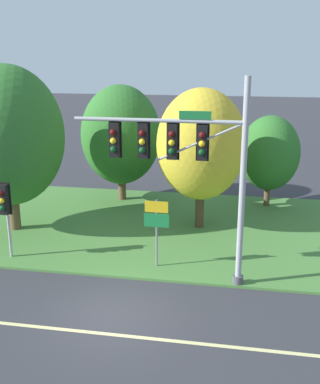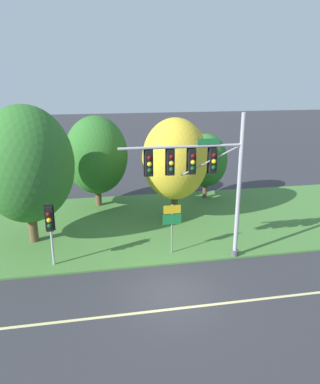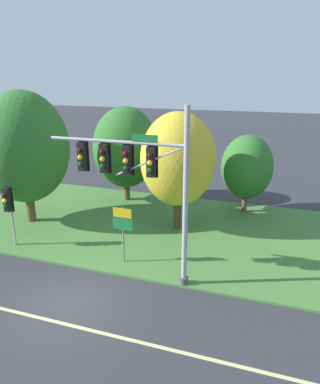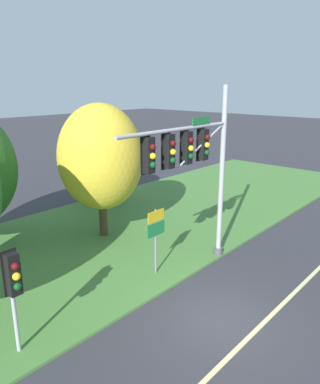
{
  "view_description": "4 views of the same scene",
  "coord_description": "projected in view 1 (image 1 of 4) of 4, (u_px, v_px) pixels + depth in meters",
  "views": [
    {
      "loc": [
        4.02,
        -13.63,
        8.38
      ],
      "look_at": [
        0.73,
        4.58,
        2.91
      ],
      "focal_mm": 45.0,
      "sensor_mm": 36.0,
      "label": 1
    },
    {
      "loc": [
        -3.25,
        -14.19,
        9.32
      ],
      "look_at": [
        0.17,
        3.94,
        3.48
      ],
      "focal_mm": 35.0,
      "sensor_mm": 36.0,
      "label": 2
    },
    {
      "loc": [
        7.65,
        -10.9,
        8.72
      ],
      "look_at": [
        2.46,
        4.03,
        3.65
      ],
      "focal_mm": 35.0,
      "sensor_mm": 36.0,
      "label": 3
    },
    {
      "loc": [
        -9.54,
        -5.74,
        7.6
      ],
      "look_at": [
        0.24,
        2.97,
        3.82
      ],
      "focal_mm": 35.0,
      "sensor_mm": 36.0,
      "label": 4
    }
  ],
  "objects": [
    {
      "name": "traffic_signal_mast",
      "position": [
        186.0,
        158.0,
        16.8
      ],
      "size": [
        6.22,
        0.49,
        7.49
      ],
      "color": "#9EA0A5",
      "rests_on": "grass_verge"
    },
    {
      "name": "pedestrian_signal_near_kerb",
      "position": [
        5.0,
        204.0,
        19.28
      ],
      "size": [
        0.46,
        0.55,
        3.22
      ],
      "color": "#9EA0A5",
      "rests_on": "grass_verge"
    },
    {
      "name": "grass_verge",
      "position": [
        159.0,
        226.0,
        23.7
      ],
      "size": [
        48.0,
        11.5,
        0.1
      ],
      "primitive_type": "cube",
      "color": "#477A38",
      "rests_on": "ground"
    },
    {
      "name": "tree_mid_verge",
      "position": [
        270.0,
        153.0,
        25.89
      ],
      "size": [
        3.23,
        3.23,
        4.98
      ],
      "color": "brown",
      "rests_on": "grass_verge"
    },
    {
      "name": "tree_nearest_road",
      "position": [
        8.0,
        136.0,
        21.99
      ],
      "size": [
        5.17,
        5.17,
        7.75
      ],
      "color": "brown",
      "rests_on": "grass_verge"
    },
    {
      "name": "tree_left_of_mast",
      "position": [
        121.0,
        135.0,
        26.8
      ],
      "size": [
        4.43,
        4.43,
        6.51
      ],
      "color": "brown",
      "rests_on": "grass_verge"
    },
    {
      "name": "route_sign_post",
      "position": [
        157.0,
        222.0,
        18.68
      ],
      "size": [
        0.99,
        0.08,
        2.76
      ],
      "color": "slate",
      "rests_on": "grass_verge"
    },
    {
      "name": "lane_stripe",
      "position": [
        103.0,
        334.0,
        14.79
      ],
      "size": [
        36.0,
        0.16,
        0.01
      ],
      "primitive_type": "cube",
      "color": "beige",
      "rests_on": "ground"
    },
    {
      "name": "tree_behind_signpost",
      "position": [
        201.0,
        145.0,
        22.35
      ],
      "size": [
        4.18,
        4.18,
        6.68
      ],
      "color": "#4C3823",
      "rests_on": "grass_verge"
    },
    {
      "name": "ground_plane",
      "position": [
        114.0,
        314.0,
        15.92
      ],
      "size": [
        160.0,
        160.0,
        0.0
      ],
      "primitive_type": "plane",
      "color": "#333338"
    }
  ]
}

